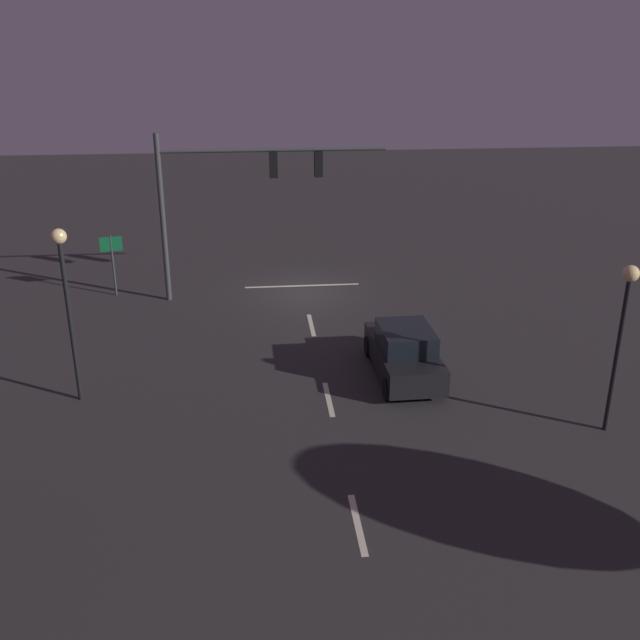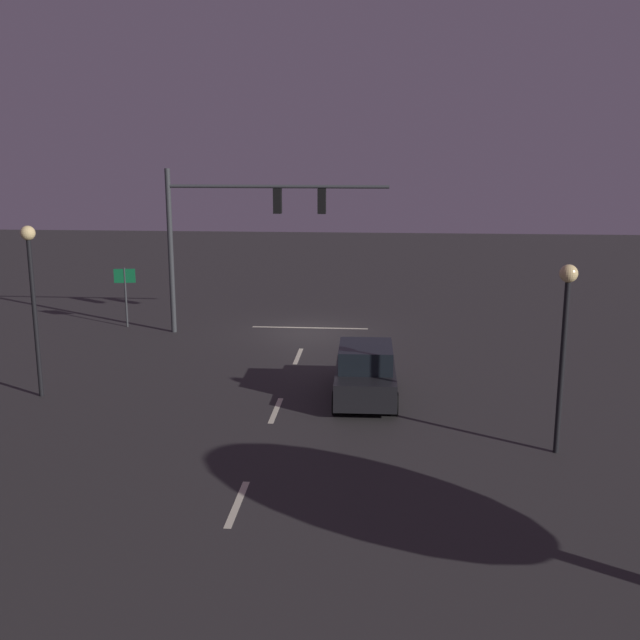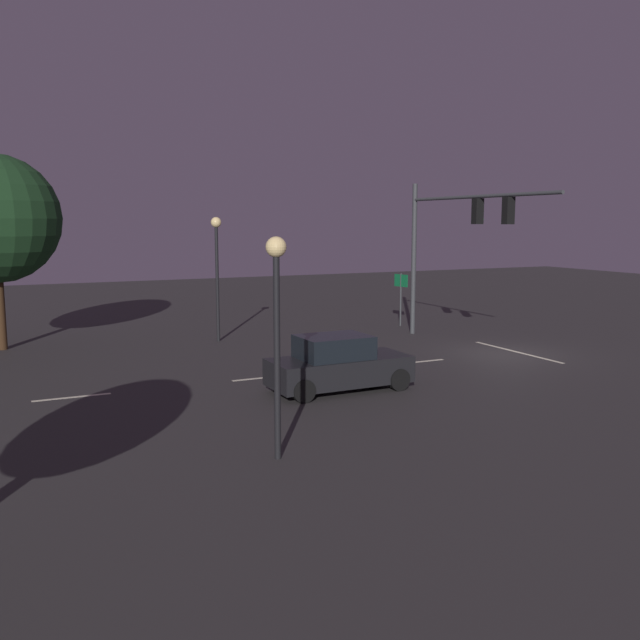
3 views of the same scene
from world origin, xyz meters
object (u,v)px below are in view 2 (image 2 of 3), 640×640
Objects in this scene: street_lamp_left_kerb at (565,322)px; street_lamp_right_kerb at (32,279)px; car_approaching at (365,373)px; traffic_signal_assembly at (240,220)px; route_sign at (125,284)px.

street_lamp_right_kerb is (14.94, -3.29, 0.30)m from street_lamp_left_kerb.
street_lamp_left_kerb reaches higher than car_approaching.
route_sign is (5.19, -0.76, -2.87)m from traffic_signal_assembly.
car_approaching is 1.70× the size of route_sign.
traffic_signal_assembly is at bearing -56.47° from car_approaching.
street_lamp_left_kerb is at bearing 130.47° from traffic_signal_assembly.
street_lamp_right_kerb reaches higher than route_sign.
traffic_signal_assembly reaches higher than street_lamp_right_kerb.
street_lamp_left_kerb is at bearing 140.41° from route_sign.
street_lamp_right_kerb is at bearing 3.79° from car_approaching.
street_lamp_right_kerb is 2.04× the size of route_sign.
street_lamp_left_kerb is (-10.22, 11.98, -1.36)m from traffic_signal_assembly.
street_lamp_right_kerb is 9.64m from route_sign.
street_lamp_right_kerb reaches higher than car_approaching.
route_sign is (15.41, -12.74, -1.51)m from street_lamp_left_kerb.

